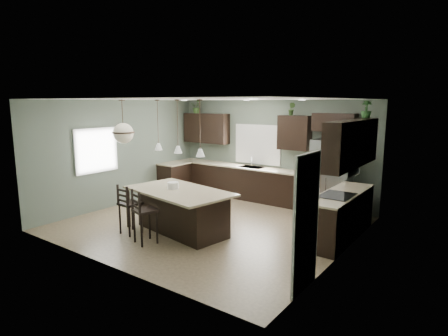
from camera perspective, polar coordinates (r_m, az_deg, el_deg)
ground at (r=8.63m, az=-2.12°, el=-8.51°), size 6.00×6.00×0.00m
pantry_door at (r=5.58m, az=12.38°, el=-8.18°), size 0.04×0.82×2.04m
window_back at (r=10.73m, az=5.17°, el=3.60°), size 1.35×0.02×1.00m
window_left at (r=9.89m, az=-18.92°, el=2.56°), size 0.02×1.10×1.00m
left_return_cabs at (r=11.47m, az=-7.54°, el=-1.60°), size 0.60×0.90×0.90m
left_return_countertop at (r=11.37m, az=-7.52°, el=0.71°), size 0.66×0.96×0.04m
back_lower_cabs at (r=10.91m, az=2.28°, el=-2.12°), size 4.20×0.60×0.90m
back_countertop at (r=10.80m, az=2.24°, el=0.30°), size 4.20×0.66×0.04m
sink_inset at (r=10.56m, az=4.27°, el=0.14°), size 0.70×0.45×0.01m
faucet at (r=10.51m, az=4.19°, el=0.90°), size 0.02×0.02×0.28m
back_upper_left at (r=11.56m, az=-2.70°, el=6.08°), size 1.55×0.34×0.90m
back_upper_right at (r=10.00m, az=10.69°, el=5.31°), size 0.85×0.34×0.90m
fridge_header at (r=9.58m, az=16.47°, el=6.67°), size 1.05×0.34×0.45m
right_lower_cabs at (r=8.01m, az=17.45°, el=-7.07°), size 0.60×2.35×0.90m
right_countertop at (r=7.89m, az=17.49°, el=-3.78°), size 0.66×2.35×0.04m
cooktop at (r=7.64m, az=16.84°, el=-4.02°), size 0.58×0.75×0.02m
wall_oven_front at (r=7.86m, az=14.68°, el=-7.26°), size 0.01×0.72×0.60m
right_upper_cabs at (r=7.68m, az=18.95°, el=3.57°), size 0.34×2.35×0.90m
microwave at (r=7.49m, az=17.79°, el=0.39°), size 0.40×0.75×0.40m
refrigerator at (r=9.54m, az=16.08°, el=-1.35°), size 0.90×0.74×1.85m
kitchen_island at (r=8.00m, az=-6.82°, el=-6.60°), size 2.50×1.69×0.92m
serving_dish at (r=8.02m, az=-7.76°, el=-2.64°), size 0.24×0.24×0.14m
bar_stool_left at (r=8.10m, az=-14.07°, el=-6.08°), size 0.42×0.42×1.07m
bar_stool_center at (r=7.50m, az=-11.91°, el=-7.23°), size 0.50×0.50×1.09m
pendant_left at (r=8.25m, az=-10.05°, el=6.46°), size 0.17×0.17×1.10m
pendant_center at (r=7.69m, az=-7.09°, el=6.29°), size 0.17×0.17×1.10m
pendant_right at (r=7.14m, az=-3.68°, el=6.06°), size 0.17×0.17×1.10m
chandelier at (r=8.70m, az=-15.17°, el=6.84°), size 0.50×0.50×0.98m
plant_back_left at (r=11.73m, az=-4.14°, el=9.29°), size 0.40×0.36×0.40m
plant_back_right at (r=9.98m, az=10.27°, el=8.85°), size 0.19×0.15×0.33m
plant_right_wall at (r=8.55m, az=20.88°, el=8.35°), size 0.26×0.26×0.38m
room_shell at (r=8.24m, az=-2.20°, el=2.75°), size 6.00×6.00×6.00m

